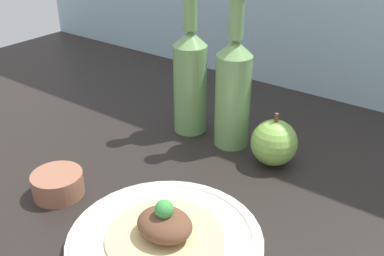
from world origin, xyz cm
name	(u,v)px	position (x,y,z in cm)	size (l,w,h in cm)	color
ground_plane	(164,203)	(0.00, 0.00, -2.00)	(180.00, 110.00, 4.00)	black
plate	(165,241)	(8.31, -9.68, 1.27)	(26.66, 26.66, 2.38)	silver
plated_food	(165,228)	(8.31, -9.68, 3.62)	(16.15, 16.15, 5.97)	#D6BC7F
cider_bottle_left	(190,77)	(-9.82, 20.36, 11.35)	(6.59, 6.59, 29.22)	#729E5B
cider_bottle_right	(234,89)	(0.16, 20.36, 11.35)	(6.59, 6.59, 29.22)	#729E5B
apple	(274,143)	(9.82, 18.75, 4.15)	(8.28, 8.28, 9.87)	#84B74C
dipping_bowl	(58,184)	(-13.44, -10.24, 1.92)	(8.14, 8.14, 3.83)	#996047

